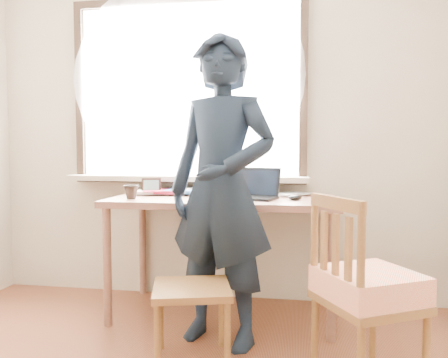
% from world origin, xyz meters
% --- Properties ---
extents(room_shell, '(3.52, 4.02, 2.61)m').
position_xyz_m(room_shell, '(-0.02, 0.20, 1.64)').
color(room_shell, '#C3B59D').
rests_on(room_shell, ground).
extents(desk, '(1.53, 0.76, 0.82)m').
position_xyz_m(desk, '(0.14, 1.63, 0.73)').
color(desk, brown).
rests_on(desk, ground).
extents(laptop, '(0.36, 0.32, 0.21)m').
position_xyz_m(laptop, '(0.36, 1.59, 0.87)').
color(laptop, black).
rests_on(laptop, desk).
extents(mug_white, '(0.16, 0.16, 0.10)m').
position_xyz_m(mug_white, '(-0.04, 1.82, 0.87)').
color(mug_white, white).
rests_on(mug_white, desk).
extents(mug_dark, '(0.14, 0.14, 0.09)m').
position_xyz_m(mug_dark, '(-0.45, 1.43, 0.86)').
color(mug_dark, black).
rests_on(mug_dark, desk).
extents(mouse, '(0.09, 0.06, 0.03)m').
position_xyz_m(mouse, '(0.63, 1.53, 0.84)').
color(mouse, black).
rests_on(mouse, desk).
extents(desk_clutter, '(0.87, 0.55, 0.05)m').
position_xyz_m(desk_clutter, '(-0.07, 1.83, 0.84)').
color(desk_clutter, white).
rests_on(desk_clutter, desk).
extents(book_a, '(0.28, 0.30, 0.02)m').
position_xyz_m(book_a, '(-0.23, 1.82, 0.83)').
color(book_a, white).
rests_on(book_a, desk).
extents(book_b, '(0.31, 0.31, 0.02)m').
position_xyz_m(book_b, '(0.53, 1.89, 0.83)').
color(book_b, white).
rests_on(book_b, desk).
extents(picture_frame, '(0.14, 0.05, 0.11)m').
position_xyz_m(picture_frame, '(-0.41, 1.73, 0.87)').
color(picture_frame, black).
rests_on(picture_frame, desk).
extents(work_chair, '(0.49, 0.48, 0.42)m').
position_xyz_m(work_chair, '(0.09, 0.92, 0.35)').
color(work_chair, brown).
rests_on(work_chair, ground).
extents(side_chair, '(0.57, 0.58, 0.93)m').
position_xyz_m(side_chair, '(0.97, 0.79, 0.49)').
color(side_chair, brown).
rests_on(side_chair, ground).
extents(person, '(0.76, 0.61, 1.82)m').
position_xyz_m(person, '(0.20, 1.19, 0.91)').
color(person, black).
rests_on(person, ground).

